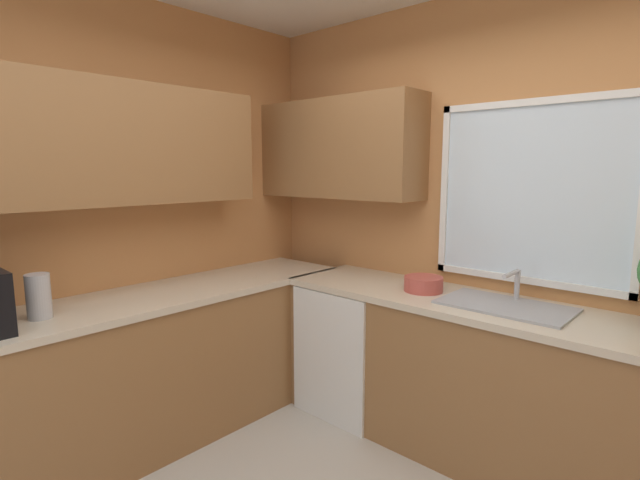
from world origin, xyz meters
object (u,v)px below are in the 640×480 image
object	(u,v)px
sink_assembly	(506,305)
dishwasher	(355,347)
kettle	(39,296)
bowl	(423,284)

from	to	relation	value
sink_assembly	dishwasher	bearing A→B (deg)	-177.97
dishwasher	kettle	size ratio (longest dim) A/B	3.84
dishwasher	sink_assembly	world-z (taller)	sink_assembly
dishwasher	bowl	bearing A→B (deg)	3.41
kettle	dishwasher	bearing A→B (deg)	69.83
dishwasher	bowl	size ratio (longest dim) A/B	3.70
dishwasher	kettle	distance (m)	1.95
kettle	bowl	xyz separation A→B (m)	(1.14, 1.77, -0.07)
bowl	kettle	bearing A→B (deg)	-122.84
dishwasher	kettle	xyz separation A→B (m)	(-0.64, -1.74, 0.59)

